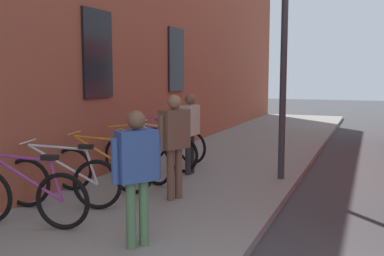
% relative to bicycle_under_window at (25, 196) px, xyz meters
% --- Properties ---
extents(ground, '(60.00, 60.00, 0.00)m').
position_rel_bicycle_under_window_xyz_m(ground, '(3.22, -3.78, -0.51)').
color(ground, '#38383A').
extents(sidewalk_pavement, '(24.00, 3.50, 0.12)m').
position_rel_bicycle_under_window_xyz_m(sidewalk_pavement, '(5.22, -1.03, -0.45)').
color(sidewalk_pavement, gray).
rests_on(sidewalk_pavement, ground).
extents(bicycle_under_window, '(0.51, 1.75, 0.97)m').
position_rel_bicycle_under_window_xyz_m(bicycle_under_window, '(0.00, 0.00, 0.00)').
color(bicycle_under_window, black).
rests_on(bicycle_under_window, sidewalk_pavement).
extents(bicycle_end_of_row, '(0.63, 1.72, 0.97)m').
position_rel_bicycle_under_window_xyz_m(bicycle_end_of_row, '(0.82, 0.07, -0.00)').
color(bicycle_end_of_row, black).
rests_on(bicycle_end_of_row, sidewalk_pavement).
extents(bicycle_far_end, '(0.50, 1.75, 0.97)m').
position_rel_bicycle_under_window_xyz_m(bicycle_far_end, '(1.78, 0.02, -0.00)').
color(bicycle_far_end, black).
rests_on(bicycle_far_end, sidewalk_pavement).
extents(bicycle_nearest_sign, '(0.70, 1.69, 0.97)m').
position_rel_bicycle_under_window_xyz_m(bicycle_nearest_sign, '(2.68, -0.10, 0.00)').
color(bicycle_nearest_sign, black).
rests_on(bicycle_nearest_sign, sidewalk_pavement).
extents(bicycle_by_door, '(0.48, 1.76, 0.97)m').
position_rel_bicycle_under_window_xyz_m(bicycle_by_door, '(3.68, -0.08, -0.00)').
color(bicycle_by_door, black).
rests_on(bicycle_by_door, sidewalk_pavement).
extents(bicycle_beside_lamp, '(0.57, 1.74, 0.97)m').
position_rel_bicycle_under_window_xyz_m(bicycle_beside_lamp, '(4.58, 0.05, -0.00)').
color(bicycle_beside_lamp, black).
rests_on(bicycle_beside_lamp, sidewalk_pavement).
extents(pedestrian_crossing_street, '(0.59, 0.25, 1.54)m').
position_rel_bicycle_under_window_xyz_m(pedestrian_crossing_street, '(3.56, -0.78, 0.55)').
color(pedestrian_crossing_street, '#26262D').
rests_on(pedestrian_crossing_street, sidewalk_pavement).
extents(pedestrian_near_bus, '(0.57, 0.40, 1.60)m').
position_rel_bicycle_under_window_xyz_m(pedestrian_near_bus, '(1.86, -1.22, 0.59)').
color(pedestrian_near_bus, brown).
rests_on(pedestrian_near_bus, sidewalk_pavement).
extents(pedestrian_by_facade, '(0.49, 0.43, 1.52)m').
position_rel_bicycle_under_window_xyz_m(pedestrian_by_facade, '(-0.05, -1.63, 0.54)').
color(pedestrian_by_facade, '#4C724C').
rests_on(pedestrian_by_facade, sidewalk_pavement).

